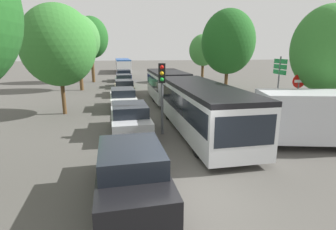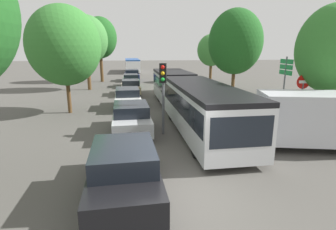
{
  "view_description": "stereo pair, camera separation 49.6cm",
  "coord_description": "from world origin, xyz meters",
  "px_view_note": "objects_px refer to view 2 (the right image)",
  "views": [
    {
      "loc": [
        -1.68,
        -6.36,
        3.99
      ],
      "look_at": [
        0.2,
        4.7,
        1.2
      ],
      "focal_mm": 28.0,
      "sensor_mm": 36.0,
      "label": 1
    },
    {
      "loc": [
        -1.19,
        -6.44,
        3.99
      ],
      "look_at": [
        0.2,
        4.7,
        1.2
      ],
      "focal_mm": 28.0,
      "sensor_mm": 36.0,
      "label": 2
    }
  ],
  "objects_px": {
    "queued_car_white": "(128,98)",
    "white_van": "(305,119)",
    "queued_car_tan": "(131,87)",
    "articulated_bus": "(186,94)",
    "city_bus_rear": "(132,64)",
    "traffic_light": "(163,83)",
    "tree_right_near": "(336,51)",
    "tree_left_far": "(86,40)",
    "queued_car_black": "(124,170)",
    "no_entry_sign": "(302,94)",
    "tree_left_mid": "(64,46)",
    "direction_sign_post": "(285,73)",
    "queued_car_navy": "(132,75)",
    "queued_car_silver": "(131,118)",
    "queued_car_green": "(131,80)",
    "tree_right_far": "(211,51)",
    "tree_right_mid": "(235,42)",
    "tree_left_distant": "(100,39)"
  },
  "relations": [
    {
      "from": "queued_car_white",
      "to": "white_van",
      "type": "bearing_deg",
      "value": -142.41
    },
    {
      "from": "queued_car_tan",
      "to": "white_van",
      "type": "relative_size",
      "value": 0.75
    },
    {
      "from": "articulated_bus",
      "to": "city_bus_rear",
      "type": "height_order",
      "value": "articulated_bus"
    },
    {
      "from": "traffic_light",
      "to": "tree_right_near",
      "type": "distance_m",
      "value": 8.39
    },
    {
      "from": "traffic_light",
      "to": "tree_left_far",
      "type": "xyz_separation_m",
      "value": [
        -5.99,
        15.59,
        2.46
      ]
    },
    {
      "from": "tree_left_far",
      "to": "white_van",
      "type": "bearing_deg",
      "value": -57.33
    },
    {
      "from": "queued_car_black",
      "to": "no_entry_sign",
      "type": "bearing_deg",
      "value": -61.72
    },
    {
      "from": "traffic_light",
      "to": "tree_left_mid",
      "type": "relative_size",
      "value": 0.51
    },
    {
      "from": "city_bus_rear",
      "to": "white_van",
      "type": "bearing_deg",
      "value": -171.87
    },
    {
      "from": "direction_sign_post",
      "to": "white_van",
      "type": "bearing_deg",
      "value": 68.43
    },
    {
      "from": "queued_car_navy",
      "to": "no_entry_sign",
      "type": "distance_m",
      "value": 25.03
    },
    {
      "from": "queued_car_navy",
      "to": "queued_car_tan",
      "type": "bearing_deg",
      "value": 177.15
    },
    {
      "from": "no_entry_sign",
      "to": "tree_right_near",
      "type": "bearing_deg",
      "value": 79.48
    },
    {
      "from": "queued_car_tan",
      "to": "no_entry_sign",
      "type": "distance_m",
      "value": 15.06
    },
    {
      "from": "articulated_bus",
      "to": "queued_car_tan",
      "type": "distance_m",
      "value": 9.43
    },
    {
      "from": "queued_car_black",
      "to": "queued_car_silver",
      "type": "bearing_deg",
      "value": -4.06
    },
    {
      "from": "queued_car_green",
      "to": "tree_right_far",
      "type": "xyz_separation_m",
      "value": [
        10.11,
        3.3,
        3.17
      ]
    },
    {
      "from": "no_entry_sign",
      "to": "tree_right_far",
      "type": "relative_size",
      "value": 0.47
    },
    {
      "from": "queued_car_white",
      "to": "tree_right_near",
      "type": "relative_size",
      "value": 0.67
    },
    {
      "from": "queued_car_tan",
      "to": "queued_car_navy",
      "type": "height_order",
      "value": "queued_car_navy"
    },
    {
      "from": "tree_right_mid",
      "to": "tree_right_near",
      "type": "bearing_deg",
      "value": -88.41
    },
    {
      "from": "queued_car_tan",
      "to": "queued_car_navy",
      "type": "distance_m",
      "value": 11.21
    },
    {
      "from": "queued_car_black",
      "to": "tree_left_mid",
      "type": "height_order",
      "value": "tree_left_mid"
    },
    {
      "from": "traffic_light",
      "to": "tree_left_distant",
      "type": "xyz_separation_m",
      "value": [
        -5.55,
        22.68,
        2.86
      ]
    },
    {
      "from": "tree_left_distant",
      "to": "city_bus_rear",
      "type": "bearing_deg",
      "value": 76.19
    },
    {
      "from": "queued_car_silver",
      "to": "tree_left_distant",
      "type": "xyz_separation_m",
      "value": [
        -4.01,
        22.19,
        4.62
      ]
    },
    {
      "from": "tree_right_near",
      "to": "tree_right_far",
      "type": "height_order",
      "value": "tree_right_near"
    },
    {
      "from": "tree_left_mid",
      "to": "articulated_bus",
      "type": "bearing_deg",
      "value": -14.09
    },
    {
      "from": "traffic_light",
      "to": "tree_left_far",
      "type": "relative_size",
      "value": 0.46
    },
    {
      "from": "city_bus_rear",
      "to": "tree_right_near",
      "type": "distance_m",
      "value": 39.87
    },
    {
      "from": "articulated_bus",
      "to": "white_van",
      "type": "height_order",
      "value": "articulated_bus"
    },
    {
      "from": "queued_car_tan",
      "to": "tree_right_mid",
      "type": "height_order",
      "value": "tree_right_mid"
    },
    {
      "from": "tree_left_distant",
      "to": "tree_right_far",
      "type": "relative_size",
      "value": 1.35
    },
    {
      "from": "city_bus_rear",
      "to": "queued_car_white",
      "type": "xyz_separation_m",
      "value": [
        -0.09,
        -31.8,
        -0.66
      ]
    },
    {
      "from": "tree_left_far",
      "to": "tree_left_distant",
      "type": "distance_m",
      "value": 7.11
    },
    {
      "from": "traffic_light",
      "to": "articulated_bus",
      "type": "bearing_deg",
      "value": 163.14
    },
    {
      "from": "tree_right_mid",
      "to": "queued_car_black",
      "type": "bearing_deg",
      "value": -119.28
    },
    {
      "from": "articulated_bus",
      "to": "tree_left_distant",
      "type": "distance_m",
      "value": 21.08
    },
    {
      "from": "queued_car_silver",
      "to": "queued_car_white",
      "type": "relative_size",
      "value": 1.04
    },
    {
      "from": "direction_sign_post",
      "to": "tree_left_distant",
      "type": "relative_size",
      "value": 0.45
    },
    {
      "from": "tree_left_mid",
      "to": "traffic_light",
      "type": "bearing_deg",
      "value": -42.83
    },
    {
      "from": "tree_right_mid",
      "to": "tree_right_far",
      "type": "height_order",
      "value": "tree_right_mid"
    },
    {
      "from": "queued_car_silver",
      "to": "tree_left_distant",
      "type": "distance_m",
      "value": 23.02
    },
    {
      "from": "articulated_bus",
      "to": "queued_car_navy",
      "type": "bearing_deg",
      "value": -171.68
    },
    {
      "from": "queued_car_silver",
      "to": "queued_car_tan",
      "type": "relative_size",
      "value": 1.07
    },
    {
      "from": "tree_left_distant",
      "to": "queued_car_silver",
      "type": "bearing_deg",
      "value": -79.75
    },
    {
      "from": "queued_car_silver",
      "to": "queued_car_navy",
      "type": "relative_size",
      "value": 0.98
    },
    {
      "from": "direction_sign_post",
      "to": "tree_left_mid",
      "type": "xyz_separation_m",
      "value": [
        -13.67,
        1.81,
        1.67
      ]
    },
    {
      "from": "queued_car_black",
      "to": "tree_right_far",
      "type": "bearing_deg",
      "value": -23.74
    },
    {
      "from": "queued_car_white",
      "to": "white_van",
      "type": "distance_m",
      "value": 11.57
    }
  ]
}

